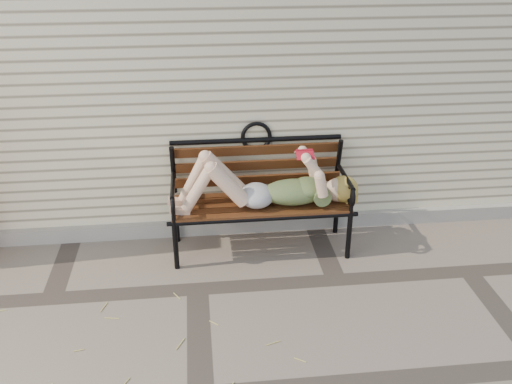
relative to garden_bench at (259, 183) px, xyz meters
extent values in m
plane|color=#77675B|center=(-0.63, -0.72, -0.67)|extent=(80.00, 80.00, 0.00)
cube|color=#F8EBC2|center=(-0.63, 2.28, 0.83)|extent=(8.00, 4.00, 3.00)
cube|color=#A9A399|center=(-0.63, 0.25, -0.59)|extent=(8.00, 0.10, 0.15)
cylinder|color=black|center=(-0.81, -0.36, -0.42)|extent=(0.05, 0.05, 0.49)
cylinder|color=black|center=(-0.81, 0.13, -0.42)|extent=(0.05, 0.05, 0.49)
cylinder|color=black|center=(0.81, -0.36, -0.42)|extent=(0.05, 0.05, 0.49)
cylinder|color=black|center=(0.81, 0.13, -0.42)|extent=(0.05, 0.05, 0.49)
cube|color=#502714|center=(0.00, -0.12, -0.18)|extent=(1.67, 0.54, 0.03)
cylinder|color=black|center=(0.00, -0.36, -0.20)|extent=(1.76, 0.04, 0.04)
cylinder|color=black|center=(0.00, 0.13, -0.20)|extent=(1.76, 0.04, 0.04)
torus|color=black|center=(0.00, 0.25, 0.37)|extent=(0.30, 0.04, 0.30)
ellipsoid|color=#0A3B48|center=(0.31, -0.15, -0.04)|extent=(0.59, 0.34, 0.23)
ellipsoid|color=#0A3B48|center=(0.44, -0.15, -0.01)|extent=(0.29, 0.33, 0.18)
ellipsoid|color=#A7A7AC|center=(-0.04, -0.15, -0.06)|extent=(0.33, 0.37, 0.21)
sphere|color=#FFD2AB|center=(0.74, -0.15, -0.04)|extent=(0.24, 0.24, 0.24)
ellipsoid|color=gold|center=(0.79, -0.15, -0.04)|extent=(0.27, 0.28, 0.25)
cube|color=#AC1324|center=(0.40, -0.15, 0.37)|extent=(0.15, 0.02, 0.02)
cube|color=white|center=(0.40, -0.19, 0.34)|extent=(0.15, 0.10, 0.06)
cube|color=white|center=(0.40, -0.10, 0.34)|extent=(0.15, 0.10, 0.06)
cube|color=#AC1324|center=(0.40, -0.20, 0.35)|extent=(0.16, 0.10, 0.06)
cube|color=#AC1324|center=(0.40, -0.10, 0.35)|extent=(0.16, 0.10, 0.06)
cylinder|color=#CFC065|center=(-0.98, -0.86, -0.66)|extent=(0.15, 0.03, 0.01)
cylinder|color=#CFC065|center=(0.25, -0.76, -0.66)|extent=(0.10, 0.10, 0.01)
cylinder|color=#CFC065|center=(-1.29, -0.85, -0.66)|extent=(0.05, 0.16, 0.01)
cylinder|color=#CFC065|center=(-0.13, -1.70, -0.66)|extent=(0.07, 0.08, 0.01)
cylinder|color=#CFC065|center=(-1.67, -1.34, -0.66)|extent=(0.13, 0.08, 0.01)
cylinder|color=#CFC065|center=(0.33, -1.55, -0.66)|extent=(0.10, 0.05, 0.01)
cylinder|color=#CFC065|center=(-1.28, -0.83, -0.66)|extent=(0.12, 0.10, 0.01)
cylinder|color=#CFC065|center=(-1.56, -1.42, -0.66)|extent=(0.10, 0.10, 0.01)
cylinder|color=#CFC065|center=(-0.24, -1.86, -0.66)|extent=(0.06, 0.11, 0.01)
cylinder|color=#CFC065|center=(-0.22, -0.87, -0.66)|extent=(0.04, 0.12, 0.01)
cylinder|color=#CFC065|center=(-0.47, -1.70, -0.66)|extent=(0.07, 0.04, 0.01)
cylinder|color=#CFC065|center=(-1.76, -1.51, -0.66)|extent=(0.08, 0.10, 0.01)
cylinder|color=#CFC065|center=(0.03, -1.79, -0.66)|extent=(0.03, 0.14, 0.01)
cylinder|color=#CFC065|center=(-1.56, -1.53, -0.66)|extent=(0.14, 0.06, 0.01)
cylinder|color=#CFC065|center=(-2.13, -0.93, -0.66)|extent=(0.03, 0.07, 0.01)
cylinder|color=#CFC065|center=(-1.44, -1.62, -0.66)|extent=(0.06, 0.13, 0.01)
camera|label=1|loc=(-0.57, -4.88, 2.31)|focal=40.00mm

